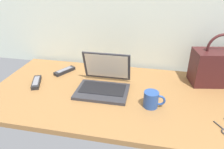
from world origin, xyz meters
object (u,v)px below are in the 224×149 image
Objects in this scene: laptop at (104,82)px; handbag at (217,67)px; coffee_mug at (152,99)px; remote_control_near at (65,71)px; remote_control_far at (36,83)px.

handbag is (0.68, 0.22, 0.07)m from laptop.
laptop is at bearing 156.53° from coffee_mug.
handbag is (0.39, 0.35, 0.07)m from coffee_mug.
remote_control_near is at bearing -176.94° from handbag.
laptop is 0.44m from remote_control_far.
remote_control_near is (-0.62, 0.29, -0.03)m from coffee_mug.
remote_control_far is at bearing -119.79° from remote_control_near.
coffee_mug is 0.74m from remote_control_far.
laptop reaches higher than remote_control_near.
handbag is at bearing 12.58° from remote_control_far.
laptop is 0.94× the size of handbag.
remote_control_far is (-0.11, -0.20, 0.00)m from remote_control_near.
handbag is at bearing 17.80° from laptop.
remote_control_near is (-0.33, 0.16, -0.03)m from laptop.
remote_control_near is at bearing 153.45° from laptop.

